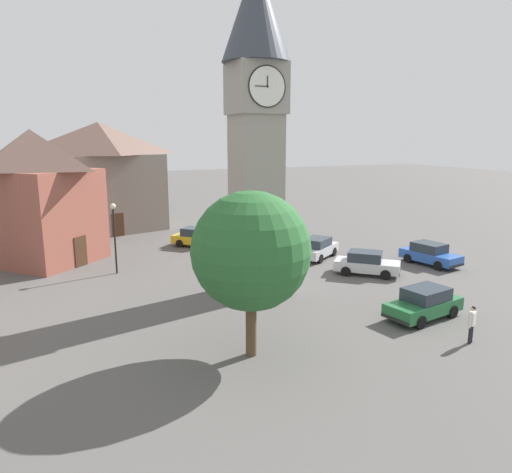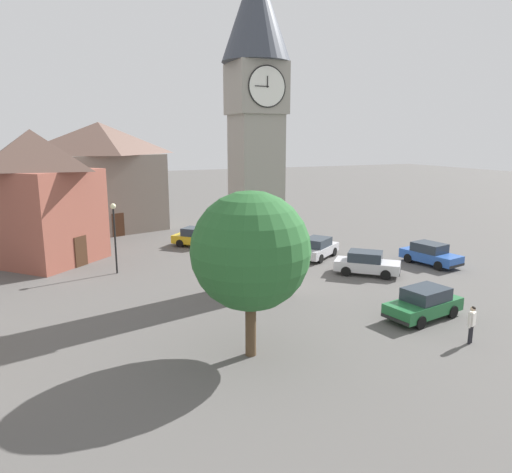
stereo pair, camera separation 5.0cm
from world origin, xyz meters
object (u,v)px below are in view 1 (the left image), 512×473
object	(u,v)px
pedestrian	(472,321)
building_terrace_right	(101,177)
building_shop_left	(35,195)
lamp_post	(114,226)
car_silver_kerb	(430,254)
clock_tower	(256,104)
car_white_side	(197,237)
car_black_far	(424,303)
car_blue_kerb	(367,263)
tree	(251,251)
car_red_corner	(317,248)

from	to	relation	value
pedestrian	building_terrace_right	xyz separation A→B (m)	(11.37, -32.57, 4.14)
building_shop_left	lamp_post	distance (m)	7.36
car_silver_kerb	clock_tower	bearing A→B (deg)	0.54
car_white_side	car_black_far	size ratio (longest dim) A/B	0.95
car_blue_kerb	tree	bearing A→B (deg)	33.50
pedestrian	car_red_corner	bearing A→B (deg)	-96.17
car_blue_kerb	tree	size ratio (longest dim) A/B	0.62
clock_tower	car_white_side	bearing A→B (deg)	-91.08
car_black_far	tree	size ratio (longest dim) A/B	0.64
clock_tower	lamp_post	world-z (taller)	clock_tower
car_white_side	building_terrace_right	xyz separation A→B (m)	(6.13, -9.89, 4.39)
tree	lamp_post	world-z (taller)	tree
car_blue_kerb	car_silver_kerb	world-z (taller)	same
lamp_post	tree	bearing A→B (deg)	102.72
car_blue_kerb	pedestrian	world-z (taller)	pedestrian
tree	lamp_post	bearing A→B (deg)	-77.28
lamp_post	car_white_side	bearing A→B (deg)	-143.43
car_blue_kerb	tree	distance (m)	14.24
car_blue_kerb	car_black_far	distance (m)	7.65
car_silver_kerb	building_terrace_right	size ratio (longest dim) A/B	0.36
car_white_side	car_black_far	bearing A→B (deg)	105.69
pedestrian	tree	distance (m)	10.14
car_silver_kerb	car_white_side	bearing A→B (deg)	-42.46
car_blue_kerb	lamp_post	world-z (taller)	lamp_post
tree	lamp_post	size ratio (longest dim) A/B	1.47
lamp_post	pedestrian	bearing A→B (deg)	125.54
tree	building_terrace_right	size ratio (longest dim) A/B	0.55
clock_tower	car_silver_kerb	xyz separation A→B (m)	(-13.38, -0.13, -9.73)
car_silver_kerb	building_terrace_right	world-z (taller)	building_terrace_right
pedestrian	lamp_post	world-z (taller)	lamp_post
clock_tower	car_black_far	size ratio (longest dim) A/B	4.14
car_blue_kerb	car_white_side	distance (m)	14.40
clock_tower	building_shop_left	size ratio (longest dim) A/B	1.78
clock_tower	car_black_far	distance (m)	13.52
car_red_corner	car_black_far	distance (m)	12.43
car_red_corner	pedestrian	size ratio (longest dim) A/B	2.58
car_black_far	building_terrace_right	bearing A→B (deg)	-68.46
car_red_corner	lamp_post	xyz separation A→B (m)	(14.08, -1.92, 2.37)
building_terrace_right	lamp_post	xyz separation A→B (m)	(1.03, 15.20, -2.02)
car_white_side	building_terrace_right	bearing A→B (deg)	-58.19
clock_tower	car_blue_kerb	xyz separation A→B (m)	(-7.82, 0.07, -9.73)
car_blue_kerb	pedestrian	distance (m)	10.72
car_red_corner	tree	world-z (taller)	tree
clock_tower	building_shop_left	world-z (taller)	clock_tower
car_blue_kerb	car_white_side	xyz separation A→B (m)	(7.59, -12.23, 0.00)
car_white_side	tree	bearing A→B (deg)	78.90
car_black_far	lamp_post	bearing A→B (deg)	-48.41
pedestrian	car_black_far	bearing A→B (deg)	-94.80
tree	building_shop_left	bearing A→B (deg)	-68.82
car_silver_kerb	car_black_far	distance (m)	10.75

